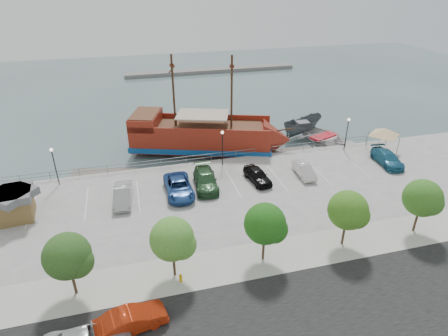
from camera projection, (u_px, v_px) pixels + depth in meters
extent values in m
plane|color=#435758|center=(238.00, 201.00, 38.89)|extent=(160.00, 160.00, 0.00)
cube|color=black|center=(308.00, 315.00, 24.75)|extent=(100.00, 8.00, 0.04)
cube|color=#B8B5A7|center=(275.00, 256.00, 29.87)|extent=(100.00, 4.00, 0.05)
cylinder|color=slate|center=(220.00, 153.00, 44.64)|extent=(50.00, 0.06, 0.06)
cylinder|color=slate|center=(220.00, 156.00, 44.83)|extent=(50.00, 0.06, 0.06)
cube|color=slate|center=(211.00, 71.00, 87.97)|extent=(40.00, 3.00, 0.80)
cube|color=maroon|center=(202.00, 137.00, 48.50)|extent=(18.47, 10.97, 2.87)
cube|color=navy|center=(202.00, 144.00, 48.94)|extent=(18.89, 11.39, 0.66)
cone|color=maroon|center=(277.00, 139.00, 47.87)|extent=(5.06, 6.15, 5.29)
cube|color=maroon|center=(146.00, 120.00, 47.93)|extent=(4.93, 6.29, 1.54)
cube|color=brown|center=(145.00, 114.00, 47.55)|extent=(4.57, 5.80, 0.13)
cube|color=brown|center=(205.00, 126.00, 47.77)|extent=(15.13, 9.26, 0.17)
cube|color=maroon|center=(204.00, 117.00, 49.98)|extent=(16.75, 5.96, 0.77)
cube|color=maroon|center=(198.00, 132.00, 45.32)|extent=(16.75, 5.96, 0.77)
cylinder|color=#382111|center=(232.00, 93.00, 45.47)|extent=(0.34, 0.34, 9.04)
cylinder|color=#382111|center=(173.00, 92.00, 45.93)|extent=(0.34, 0.34, 9.04)
cylinder|color=#382111|center=(232.00, 70.00, 44.18)|extent=(1.23, 3.18, 0.15)
cylinder|color=#382111|center=(172.00, 69.00, 44.64)|extent=(1.23, 3.18, 0.15)
cube|color=#B9A790|center=(203.00, 115.00, 47.04)|extent=(7.41, 6.05, 0.13)
cylinder|color=#382111|center=(284.00, 130.00, 47.21)|extent=(2.65, 1.06, 0.65)
imported|color=#475054|center=(302.00, 128.00, 53.47)|extent=(7.22, 4.54, 2.62)
imported|color=silver|center=(324.00, 138.00, 51.49)|extent=(7.44, 8.69, 1.52)
cube|color=#685F56|center=(105.00, 174.00, 43.59)|extent=(7.84, 3.75, 0.43)
cube|color=slate|center=(287.00, 152.00, 48.79)|extent=(7.31, 2.39, 0.41)
cube|color=#989693|center=(335.00, 147.00, 50.40)|extent=(6.33, 2.48, 0.35)
cube|color=brown|center=(15.00, 207.00, 34.07)|extent=(3.32, 3.32, 2.22)
cube|color=#5B5B5F|center=(11.00, 195.00, 33.43)|extent=(3.76, 3.76, 0.71)
cylinder|color=slate|center=(367.00, 139.00, 47.77)|extent=(0.08, 0.08, 2.23)
cylinder|color=slate|center=(387.00, 138.00, 48.10)|extent=(0.08, 0.08, 2.23)
cylinder|color=slate|center=(378.00, 148.00, 45.46)|extent=(0.08, 0.08, 2.23)
cylinder|color=slate|center=(398.00, 147.00, 45.79)|extent=(0.08, 0.08, 2.23)
pyramid|color=silver|center=(385.00, 128.00, 45.86)|extent=(4.74, 4.74, 0.91)
imported|color=#AB270C|center=(131.00, 320.00, 23.52)|extent=(4.74, 2.44, 1.49)
cylinder|color=#D19701|center=(181.00, 279.00, 27.33)|extent=(0.22, 0.22, 0.55)
sphere|color=#D19701|center=(181.00, 276.00, 27.19)|extent=(0.24, 0.24, 0.24)
cylinder|color=black|center=(55.00, 168.00, 38.96)|extent=(0.12, 0.12, 4.00)
sphere|color=#FFF2CC|center=(51.00, 150.00, 37.98)|extent=(0.36, 0.36, 0.36)
cylinder|color=black|center=(222.00, 149.00, 43.04)|extent=(0.12, 0.12, 4.00)
sphere|color=#FFF2CC|center=(222.00, 132.00, 42.06)|extent=(0.36, 0.36, 0.36)
cylinder|color=black|center=(346.00, 135.00, 46.67)|extent=(0.12, 0.12, 4.00)
sphere|color=#FFF2CC|center=(349.00, 120.00, 45.69)|extent=(0.36, 0.36, 0.36)
cylinder|color=#473321|center=(74.00, 282.00, 25.96)|extent=(0.20, 0.20, 2.20)
sphere|color=#27481A|center=(67.00, 256.00, 24.89)|extent=(3.20, 3.20, 3.20)
sphere|color=#27481A|center=(77.00, 262.00, 24.96)|extent=(2.20, 2.20, 2.20)
cylinder|color=#473321|center=(174.00, 264.00, 27.55)|extent=(0.20, 0.20, 2.20)
sphere|color=#417527|center=(172.00, 239.00, 26.48)|extent=(3.20, 3.20, 3.20)
sphere|color=#417527|center=(181.00, 245.00, 26.54)|extent=(2.20, 2.20, 2.20)
cylinder|color=#473321|center=(263.00, 248.00, 29.14)|extent=(0.20, 0.20, 2.20)
sphere|color=#1B5013|center=(265.00, 224.00, 28.06)|extent=(3.20, 3.20, 3.20)
sphere|color=#1B5013|center=(274.00, 229.00, 28.13)|extent=(2.20, 2.20, 2.20)
cylinder|color=#473321|center=(344.00, 233.00, 30.72)|extent=(0.20, 0.20, 2.20)
sphere|color=#36661A|center=(348.00, 210.00, 29.65)|extent=(3.20, 3.20, 3.20)
sphere|color=#36661A|center=(356.00, 215.00, 29.72)|extent=(2.20, 2.20, 2.20)
cylinder|color=#473321|center=(416.00, 220.00, 32.31)|extent=(0.20, 0.20, 2.20)
sphere|color=#2E5E1C|center=(423.00, 198.00, 31.24)|extent=(3.20, 3.20, 3.20)
sphere|color=#2E5E1C|center=(430.00, 203.00, 31.30)|extent=(2.20, 2.20, 2.20)
imported|color=#A7A7A7|center=(123.00, 195.00, 36.60)|extent=(2.00, 4.83, 1.55)
imported|color=navy|center=(179.00, 187.00, 37.93)|extent=(2.65, 5.70, 1.58)
imported|color=#264D29|center=(206.00, 180.00, 39.15)|extent=(2.71, 5.75, 1.62)
imported|color=black|center=(257.00, 175.00, 40.18)|extent=(2.38, 4.55, 1.48)
imported|color=silver|center=(304.00, 170.00, 41.37)|extent=(1.65, 4.15, 1.34)
imported|color=#1F6282|center=(387.00, 158.00, 43.82)|extent=(2.61, 5.36, 1.50)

